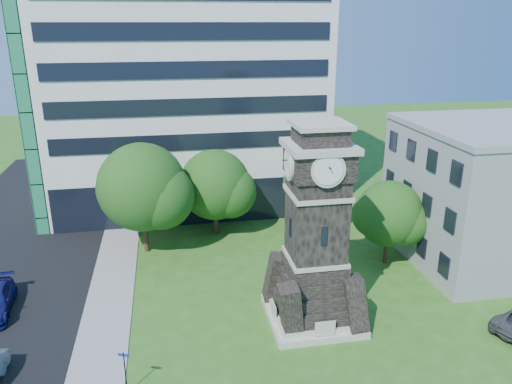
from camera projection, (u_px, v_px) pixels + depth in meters
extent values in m
plane|color=#2C5D1A|center=(271.00, 343.00, 28.39)|extent=(160.00, 160.00, 0.00)
cube|color=gray|center=(108.00, 312.00, 31.41)|extent=(3.00, 70.00, 0.06)
cube|color=beige|center=(312.00, 315.00, 30.70)|extent=(5.40, 5.40, 0.40)
cube|color=beige|center=(313.00, 310.00, 30.58)|extent=(4.80, 4.80, 0.30)
cube|color=black|center=(317.00, 209.00, 28.43)|extent=(3.00, 3.00, 6.40)
cube|color=beige|center=(315.00, 257.00, 29.40)|extent=(3.25, 3.25, 0.25)
cube|color=beige|center=(318.00, 193.00, 28.10)|extent=(3.25, 3.25, 0.25)
cube|color=black|center=(324.00, 236.00, 27.34)|extent=(0.35, 0.08, 1.10)
cube|color=black|center=(319.00, 162.00, 27.52)|extent=(3.30, 3.30, 1.60)
cube|color=beige|center=(319.00, 146.00, 27.22)|extent=(3.70, 3.70, 0.35)
cylinder|color=white|center=(329.00, 171.00, 25.87)|extent=(1.56, 0.06, 1.56)
cylinder|color=white|center=(288.00, 164.00, 27.22)|extent=(0.06, 1.56, 1.56)
cube|color=black|center=(320.00, 135.00, 27.03)|extent=(2.60, 2.60, 0.90)
cube|color=beige|center=(320.00, 124.00, 26.84)|extent=(3.00, 3.00, 0.25)
cube|color=white|center=(185.00, 58.00, 47.52)|extent=(25.00, 15.00, 28.00)
cube|color=black|center=(195.00, 202.00, 44.72)|extent=(24.50, 0.80, 4.00)
cube|color=gray|center=(509.00, 194.00, 37.62)|extent=(15.00, 12.00, 10.00)
cube|color=black|center=(336.00, 320.00, 30.01)|extent=(0.06, 0.44, 0.68)
cube|color=black|center=(362.00, 317.00, 30.30)|extent=(0.06, 0.44, 0.68)
cube|color=black|center=(349.00, 317.00, 30.12)|extent=(1.75, 0.47, 0.04)
cube|color=black|center=(348.00, 311.00, 30.23)|extent=(1.75, 0.04, 0.39)
cylinder|color=black|center=(125.00, 373.00, 24.19)|extent=(0.06, 0.06, 2.37)
cube|color=navy|center=(124.00, 355.00, 23.85)|extent=(0.57, 0.04, 0.14)
cylinder|color=#332114|center=(146.00, 233.00, 39.31)|extent=(0.41, 0.41, 3.11)
sphere|color=#2F631D|center=(142.00, 187.00, 38.07)|extent=(6.82, 6.82, 6.82)
sphere|color=#2F631D|center=(161.00, 196.00, 37.87)|extent=(5.11, 5.11, 5.11)
sphere|color=#2F631D|center=(127.00, 189.00, 38.78)|extent=(4.77, 4.77, 4.77)
cylinder|color=#332114|center=(216.00, 219.00, 42.68)|extent=(0.41, 0.41, 2.57)
sphere|color=#21611D|center=(215.00, 185.00, 41.67)|extent=(5.92, 5.92, 5.92)
sphere|color=#21611D|center=(230.00, 192.00, 41.48)|extent=(4.44, 4.44, 4.44)
sphere|color=#21611D|center=(202.00, 186.00, 42.27)|extent=(4.14, 4.14, 4.14)
cylinder|color=#332114|center=(312.00, 215.00, 43.70)|extent=(0.38, 0.38, 2.48)
sphere|color=#26621D|center=(313.00, 183.00, 42.72)|extent=(4.78, 4.78, 4.78)
sphere|color=#26621D|center=(325.00, 189.00, 42.59)|extent=(3.58, 3.58, 3.58)
sphere|color=#26621D|center=(302.00, 184.00, 43.22)|extent=(3.34, 3.34, 3.34)
cylinder|color=#332114|center=(386.00, 248.00, 37.53)|extent=(0.35, 0.35, 2.31)
sphere|color=#265A1A|center=(389.00, 214.00, 36.61)|extent=(4.89, 4.89, 4.89)
sphere|color=#265A1A|center=(404.00, 221.00, 36.47)|extent=(3.67, 3.67, 3.67)
sphere|color=#265A1A|center=(375.00, 215.00, 37.12)|extent=(3.43, 3.43, 3.43)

